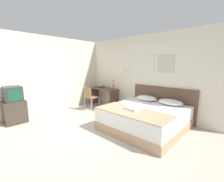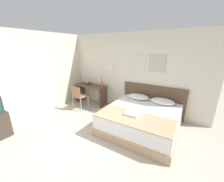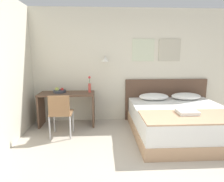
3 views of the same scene
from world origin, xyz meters
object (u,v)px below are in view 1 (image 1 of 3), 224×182
(desk_chair, at_px, (90,96))
(television, at_px, (13,94))
(throw_blanket, at_px, (132,112))
(pillow_left, at_px, (146,98))
(headboard, at_px, (162,103))
(bed, at_px, (145,118))
(fruit_bowl, at_px, (102,87))
(pillow_right, at_px, (170,102))
(tv_stand, at_px, (15,112))
(desk, at_px, (104,94))
(flower_vase, at_px, (113,86))
(folded_towel_near_foot, at_px, (133,108))

(desk_chair, xyz_separation_m, television, (-0.55, -2.33, 0.34))
(throw_blanket, bearing_deg, pillow_left, 106.53)
(headboard, relative_size, pillow_left, 2.95)
(bed, distance_m, fruit_bowl, 2.70)
(headboard, relative_size, throw_blanket, 1.10)
(fruit_bowl, bearing_deg, television, -97.43)
(headboard, distance_m, fruit_bowl, 2.56)
(throw_blanket, distance_m, television, 3.41)
(throw_blanket, xyz_separation_m, fruit_bowl, (-2.54, 1.35, 0.21))
(pillow_right, distance_m, tv_stand, 4.49)
(throw_blanket, height_order, desk_chair, desk_chair)
(pillow_left, height_order, desk, desk)
(television, bearing_deg, tv_stand, 180.00)
(flower_vase, height_order, television, flower_vase)
(pillow_right, height_order, folded_towel_near_foot, pillow_right)
(throw_blanket, relative_size, flower_vase, 4.93)
(headboard, xyz_separation_m, throw_blanket, (0.00, -1.58, 0.08))
(headboard, height_order, desk, headboard)
(throw_blanket, xyz_separation_m, folded_towel_near_foot, (-0.09, 0.14, 0.04))
(folded_towel_near_foot, distance_m, desk_chair, 2.35)
(fruit_bowl, bearing_deg, tv_stand, -97.49)
(headboard, relative_size, pillow_right, 2.95)
(pillow_left, distance_m, fruit_bowl, 2.16)
(folded_towel_near_foot, distance_m, tv_stand, 3.42)
(bed, distance_m, pillow_right, 0.89)
(pillow_right, relative_size, folded_towel_near_foot, 2.04)
(television, bearing_deg, headboard, 48.28)
(desk, distance_m, fruit_bowl, 0.32)
(throw_blanket, bearing_deg, flower_vase, 144.30)
(bed, relative_size, throw_blanket, 1.07)
(throw_blanket, xyz_separation_m, desk_chair, (-2.38, 0.61, -0.06))
(fruit_bowl, relative_size, flower_vase, 0.76)
(bed, bearing_deg, throw_blanket, -90.00)
(folded_towel_near_foot, height_order, desk, desk)
(headboard, xyz_separation_m, desk_chair, (-2.38, -0.97, 0.02))
(pillow_right, relative_size, throw_blanket, 0.37)
(flower_vase, relative_size, tv_stand, 0.57)
(headboard, height_order, pillow_right, headboard)
(bed, bearing_deg, folded_towel_near_foot, -101.29)
(folded_towel_near_foot, relative_size, desk_chair, 0.39)
(pillow_right, distance_m, fruit_bowl, 2.92)
(pillow_left, bearing_deg, throw_blanket, -73.47)
(pillow_left, xyz_separation_m, pillow_right, (0.76, 0.00, 0.00))
(desk_chair, bearing_deg, pillow_left, 18.52)
(folded_towel_near_foot, bearing_deg, bed, 78.71)
(tv_stand, bearing_deg, television, 0.00)
(desk_chair, height_order, flower_vase, flower_vase)
(headboard, bearing_deg, pillow_left, -142.23)
(bed, height_order, pillow_right, pillow_right)
(bed, xyz_separation_m, tv_stand, (-2.94, -2.29, 0.04))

